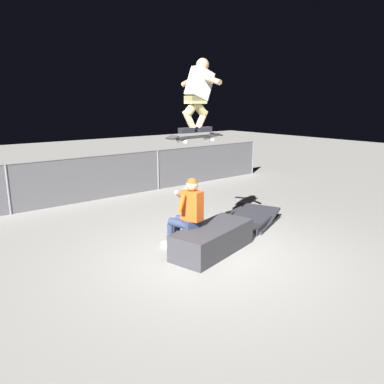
{
  "coord_description": "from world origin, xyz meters",
  "views": [
    {
      "loc": [
        -3.8,
        -4.29,
        2.48
      ],
      "look_at": [
        -0.12,
        0.34,
        1.04
      ],
      "focal_mm": 34.75,
      "sensor_mm": 36.0,
      "label": 1
    }
  ],
  "objects_px": {
    "person_sitting_on_ledge": "(187,211)",
    "kicker_ramp": "(250,220)",
    "skateboard": "(195,137)",
    "skater_airborne": "(198,92)",
    "ledge_box_main": "(213,239)"
  },
  "relations": [
    {
      "from": "ledge_box_main",
      "to": "kicker_ramp",
      "type": "distance_m",
      "value": 1.81
    },
    {
      "from": "ledge_box_main",
      "to": "skateboard",
      "type": "relative_size",
      "value": 1.56
    },
    {
      "from": "person_sitting_on_ledge",
      "to": "skater_airborne",
      "type": "xyz_separation_m",
      "value": [
        0.11,
        -0.15,
        1.93
      ]
    },
    {
      "from": "person_sitting_on_ledge",
      "to": "ledge_box_main",
      "type": "bearing_deg",
      "value": -47.24
    },
    {
      "from": "ledge_box_main",
      "to": "skateboard",
      "type": "distance_m",
      "value": 1.74
    },
    {
      "from": "skateboard",
      "to": "skater_airborne",
      "type": "relative_size",
      "value": 0.91
    },
    {
      "from": "kicker_ramp",
      "to": "person_sitting_on_ledge",
      "type": "bearing_deg",
      "value": -169.14
    },
    {
      "from": "skater_airborne",
      "to": "kicker_ramp",
      "type": "bearing_deg",
      "value": 15.94
    },
    {
      "from": "person_sitting_on_ledge",
      "to": "kicker_ramp",
      "type": "distance_m",
      "value": 2.1
    },
    {
      "from": "kicker_ramp",
      "to": "ledge_box_main",
      "type": "bearing_deg",
      "value": -157.24
    },
    {
      "from": "skater_airborne",
      "to": "ledge_box_main",
      "type": "bearing_deg",
      "value": -41.82
    },
    {
      "from": "person_sitting_on_ledge",
      "to": "kicker_ramp",
      "type": "bearing_deg",
      "value": 10.86
    },
    {
      "from": "person_sitting_on_ledge",
      "to": "kicker_ramp",
      "type": "height_order",
      "value": "person_sitting_on_ledge"
    },
    {
      "from": "person_sitting_on_ledge",
      "to": "kicker_ramp",
      "type": "relative_size",
      "value": 0.82
    },
    {
      "from": "skater_airborne",
      "to": "person_sitting_on_ledge",
      "type": "bearing_deg",
      "value": 125.42
    }
  ]
}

